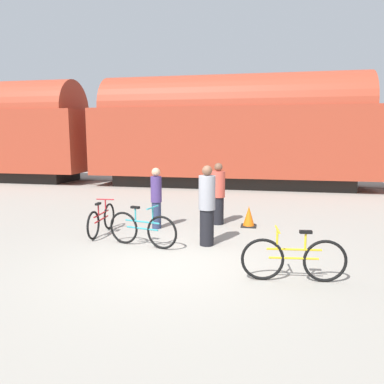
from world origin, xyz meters
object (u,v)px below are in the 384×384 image
Objects in this scene: freight_train at (231,130)px; traffic_cone at (249,217)px; person_in_red at (218,194)px; bicycle_yellow at (294,259)px; person_in_purple at (156,198)px; person_in_grey at (207,206)px; bicycle_maroon at (102,220)px; bicycle_teal at (142,229)px.

traffic_cone is (1.29, -7.75, -2.39)m from freight_train.
person_in_red reaches higher than traffic_cone.
bicycle_yellow is at bearing -79.03° from freight_train.
freight_train is at bearing -85.61° from person_in_purple.
person_in_red is at bearing 172.51° from traffic_cone.
bicycle_yellow is at bearing 149.17° from person_in_purple.
person_in_purple is 2.87× the size of traffic_cone.
person_in_grey is at bearing 134.94° from bicycle_yellow.
bicycle_teal is (1.32, -0.79, 0.03)m from bicycle_maroon.
person_in_grey is (1.36, 0.36, 0.50)m from bicycle_teal.
bicycle_maroon is 1.54m from bicycle_teal.
traffic_cone is at bearing -80.55° from freight_train.
person_in_red is (0.45, -7.64, -1.82)m from freight_train.
freight_train is at bearing 78.44° from person_in_grey.
bicycle_teal is (-3.10, 1.38, 0.00)m from bicycle_yellow.
traffic_cone is (2.18, 2.26, -0.13)m from bicycle_teal.
person_in_purple reaches higher than bicycle_yellow.
bicycle_teal is 1.05× the size of person_in_purple.
bicycle_yellow reaches higher than traffic_cone.
freight_train reaches higher than person_in_purple.
bicycle_yellow is at bearing -59.42° from person_in_grey.
person_in_grey is at bearing -113.38° from traffic_cone.
freight_train reaches higher than person_in_red.
freight_train reaches higher than bicycle_maroon.
person_in_grey is at bearing -87.20° from freight_train.
traffic_cone is (-0.92, 3.64, -0.13)m from bicycle_yellow.
bicycle_teal is at bearing -133.97° from traffic_cone.
person_in_purple reaches higher than bicycle_teal.
traffic_cone is (3.50, 1.47, -0.10)m from bicycle_maroon.
bicycle_yellow is 3.14× the size of traffic_cone.
bicycle_teal is 3.14m from traffic_cone.
person_in_red is at bearing -86.61° from freight_train.
bicycle_teal is 0.94× the size of person_in_grey.
freight_train is at bearing 84.93° from bicycle_teal.
person_in_grey is 2.16m from traffic_cone.
person_in_purple is at bearing 126.74° from person_in_grey.
person_in_grey reaches higher than bicycle_teal.
freight_train is 22.86× the size of person_in_grey.
bicycle_teal is at bearing 107.33° from person_in_purple.
person_in_purple is at bearing 95.82° from bicycle_teal.
person_in_grey reaches higher than bicycle_maroon.
bicycle_yellow is 3.39m from bicycle_teal.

